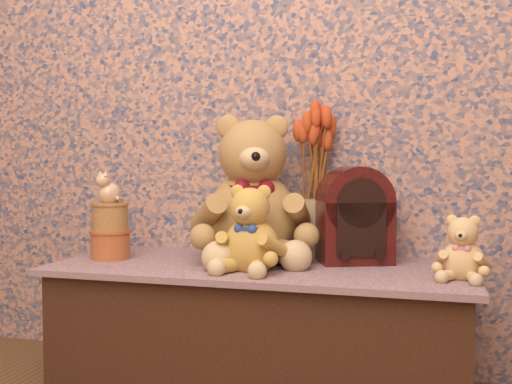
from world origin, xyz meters
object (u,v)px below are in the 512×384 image
cathedral_radio (354,214)px  cat_figurine (110,186)px  teddy_large (252,182)px  ceramic_vase (316,228)px  biscuit_tin_lower (110,245)px  teddy_small (463,245)px  teddy_medium (251,224)px

cathedral_radio → cat_figurine: cathedral_radio is taller
teddy_large → ceramic_vase: bearing=8.5°
teddy_large → biscuit_tin_lower: 0.54m
cathedral_radio → ceramic_vase: 0.18m
ceramic_vase → teddy_large: bearing=-151.6°
teddy_small → biscuit_tin_lower: teddy_small is taller
teddy_small → cathedral_radio: 0.39m
cathedral_radio → ceramic_vase: bearing=127.8°
teddy_large → cat_figurine: bearing=175.4°
teddy_small → ceramic_vase: size_ratio=0.97×
teddy_medium → teddy_small: bearing=8.6°
teddy_small → cat_figurine: size_ratio=1.71×
teddy_small → biscuit_tin_lower: size_ratio=1.48×
teddy_small → cat_figurine: bearing=-170.8°
ceramic_vase → teddy_medium: bearing=-115.3°
teddy_medium → biscuit_tin_lower: (-0.53, 0.07, -0.09)m
ceramic_vase → cat_figurine: size_ratio=1.76×
teddy_small → biscuit_tin_lower: 1.15m
teddy_medium → teddy_small: (0.62, 0.03, -0.04)m
biscuit_tin_lower → cathedral_radio: bearing=10.7°
ceramic_vase → cat_figurine: bearing=-160.5°
teddy_small → biscuit_tin_lower: (-1.15, 0.04, -0.05)m
cathedral_radio → ceramic_vase: (-0.14, 0.09, -0.06)m
cathedral_radio → cat_figurine: (-0.82, -0.15, 0.09)m
teddy_large → teddy_small: bearing=-34.3°
biscuit_tin_lower → teddy_small: bearing=-2.2°
teddy_medium → teddy_small: teddy_medium is taller
teddy_medium → biscuit_tin_lower: size_ratio=2.13×
cathedral_radio → cat_figurine: 0.84m
teddy_large → cat_figurine: teddy_large is taller
cathedral_radio → biscuit_tin_lower: 0.84m
teddy_small → cathedral_radio: cathedral_radio is taller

